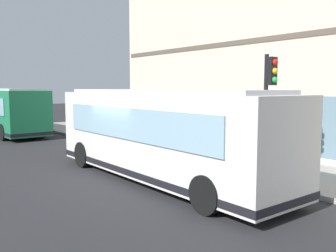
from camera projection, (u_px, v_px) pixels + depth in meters
The scene contains 11 objects.
ground at pixel (132, 176), 13.18m from camera, with size 120.00×120.00×0.00m, color #262628.
sidewalk_curb at pixel (222, 159), 15.98m from camera, with size 3.96×40.00×0.15m, color #9E9991.
building_corner at pixel (299, 56), 18.89m from camera, with size 7.18×20.99×9.52m.
city_bus_nearside at pixel (161, 135), 12.43m from camera, with size 2.60×10.04×3.07m.
city_bus_far_down_street at pixel (5, 111), 25.16m from camera, with size 2.96×10.14×3.07m.
traffic_light_near_corner at pixel (269, 92), 12.01m from camera, with size 0.32×0.49×4.06m.
fire_hydrant at pixel (267, 157), 13.99m from camera, with size 0.35×0.35×0.74m.
pedestrian_walking_along_curb at pixel (132, 124), 21.02m from camera, with size 0.32×0.32×1.63m.
pedestrian_by_light_pole at pixel (240, 137), 15.84m from camera, with size 0.32×0.32×1.55m.
pedestrian_near_building_entrance at pixel (171, 130), 17.22m from camera, with size 0.32×0.32×1.79m.
newspaper_vending_box at pixel (211, 152), 14.62m from camera, with size 0.44×0.42×0.90m.
Camera 1 is at (-6.94, -10.98, 3.13)m, focal length 39.67 mm.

